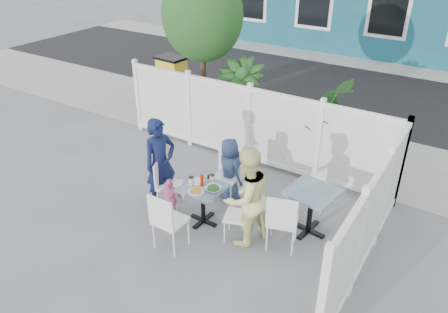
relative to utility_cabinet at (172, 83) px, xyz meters
The scene contains 29 objects.
ground 5.09m from the utility_cabinet, 52.36° to the right, with size 80.00×80.00×0.00m, color slate.
near_sidewalk 3.15m from the utility_cabinet, ahead, with size 24.00×2.60×0.01m, color gray.
street 4.71m from the utility_cabinet, 48.61° to the left, with size 24.00×5.00×0.01m, color black.
far_sidewalk 7.31m from the utility_cabinet, 64.95° to the left, with size 24.00×1.60×0.01m, color gray.
fence_back 3.57m from the utility_cabinet, 26.68° to the right, with size 5.86×0.08×1.60m.
fence_right 6.97m from the utility_cabinet, 29.20° to the right, with size 0.08×3.66×1.60m.
tree 2.56m from the utility_cabinet, 25.25° to the right, with size 1.80×1.62×3.59m.
utility_cabinet is the anchor object (origin of this frame).
potted_shrub_a 2.71m from the utility_cabinet, 19.54° to the right, with size 1.04×1.04×1.86m, color #17411A.
potted_shrub_b 4.42m from the utility_cabinet, 13.08° to the right, with size 1.51×1.31×1.68m, color #17411A.
main_table 5.18m from the utility_cabinet, 46.49° to the right, with size 0.67×0.67×0.67m.
spare_table 5.97m from the utility_cabinet, 30.90° to the right, with size 0.82×0.82×0.77m.
chair_left 4.65m from the utility_cabinet, 53.35° to the right, with size 0.50×0.51×0.89m.
chair_right 5.74m from the utility_cabinet, 41.37° to the right, with size 0.47×0.48×0.85m.
chair_back 4.58m from the utility_cabinet, 39.93° to the right, with size 0.47×0.45×0.91m.
chair_near 5.77m from the utility_cabinet, 52.70° to the right, with size 0.45×0.43×0.97m.
chair_spare 6.17m from the utility_cabinet, 36.89° to the right, with size 0.55×0.54×0.98m.
man 4.54m from the utility_cabinet, 54.20° to the right, with size 0.58×0.38×1.59m, color #0F173F.
woman 5.80m from the utility_cabinet, 40.89° to the right, with size 0.77×0.60×1.59m, color #E3E24E.
boy 4.61m from the utility_cabinet, 39.50° to the right, with size 0.57×0.37×1.16m, color navy.
toddler 5.03m from the utility_cabinet, 52.41° to the right, with size 0.45×0.19×0.77m, color pink.
plate_main 5.30m from the utility_cabinet, 47.81° to the right, with size 0.26×0.26×0.02m, color white.
plate_side 5.00m from the utility_cabinet, 47.11° to the right, with size 0.22×0.22×0.02m, color white.
salad_bowl 5.31m from the utility_cabinet, 44.90° to the right, with size 0.25×0.25×0.06m, color white.
coffee_cup_a 5.07m from the utility_cabinet, 48.34° to the right, with size 0.08×0.08×0.12m, color beige.
coffee_cup_b 5.05m from the utility_cabinet, 44.47° to the right, with size 0.08×0.08×0.12m, color beige.
ketchup_bottle 5.12m from the utility_cabinet, 46.51° to the right, with size 0.06×0.06×0.18m, color red.
salt_shaker 4.92m from the utility_cabinet, 45.32° to the right, with size 0.03×0.03×0.06m, color white.
pepper_shaker 4.94m from the utility_cabinet, 44.95° to the right, with size 0.03×0.03×0.07m, color black.
Camera 1 is at (3.87, -4.48, 4.42)m, focal length 35.00 mm.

